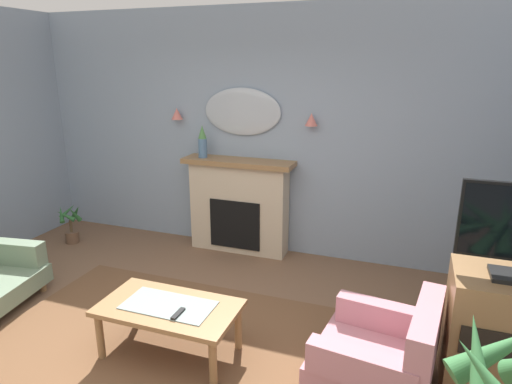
% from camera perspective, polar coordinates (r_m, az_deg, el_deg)
% --- Properties ---
extents(floor, '(6.99, 6.12, 0.10)m').
position_cam_1_polar(floor, '(3.72, -13.34, -22.70)').
color(floor, brown).
rests_on(floor, ground).
extents(wall_back, '(6.99, 0.10, 2.90)m').
position_cam_1_polar(wall_back, '(5.32, 1.02, 7.57)').
color(wall_back, '#8C9EB2').
rests_on(wall_back, ground).
extents(patterned_rug, '(3.20, 2.40, 0.01)m').
position_cam_1_polar(patterned_rug, '(3.82, -11.67, -20.37)').
color(patterned_rug, brown).
rests_on(patterned_rug, ground).
extents(fireplace, '(1.36, 0.36, 1.16)m').
position_cam_1_polar(fireplace, '(5.41, -2.26, -1.90)').
color(fireplace, beige).
rests_on(fireplace, ground).
extents(mantel_vase_right, '(0.11, 0.11, 0.39)m').
position_cam_1_polar(mantel_vase_right, '(5.37, -6.95, 6.46)').
color(mantel_vase_right, '#4C7093').
rests_on(mantel_vase_right, fireplace).
extents(wall_mirror, '(0.96, 0.06, 0.56)m').
position_cam_1_polar(wall_mirror, '(5.29, -1.81, 10.36)').
color(wall_mirror, '#B2BCC6').
extents(wall_sconce_left, '(0.14, 0.14, 0.14)m').
position_cam_1_polar(wall_sconce_left, '(5.62, -10.21, 9.96)').
color(wall_sconce_left, '#D17066').
extents(wall_sconce_right, '(0.14, 0.14, 0.14)m').
position_cam_1_polar(wall_sconce_right, '(5.00, 7.19, 9.30)').
color(wall_sconce_right, '#D17066').
extents(coffee_table, '(1.10, 0.60, 0.45)m').
position_cam_1_polar(coffee_table, '(3.66, -11.21, -14.98)').
color(coffee_table, olive).
rests_on(coffee_table, ground).
extents(tv_remote, '(0.04, 0.16, 0.02)m').
position_cam_1_polar(tv_remote, '(3.49, -10.07, -15.30)').
color(tv_remote, black).
rests_on(tv_remote, coffee_table).
extents(armchair_beside_couch, '(0.92, 0.91, 0.71)m').
position_cam_1_polar(armchair_beside_couch, '(3.44, 16.44, -19.16)').
color(armchair_beside_couch, '#B77A84').
rests_on(armchair_beside_couch, ground).
extents(tv_cabinet, '(0.80, 0.57, 0.90)m').
position_cam_1_polar(tv_cabinet, '(3.65, 29.85, -15.95)').
color(tv_cabinet, olive).
rests_on(tv_cabinet, ground).
extents(potted_plant_small_fern, '(0.32, 0.33, 0.52)m').
position_cam_1_polar(potted_plant_small_fern, '(6.21, -22.90, -3.91)').
color(potted_plant_small_fern, brown).
rests_on(potted_plant_small_fern, ground).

